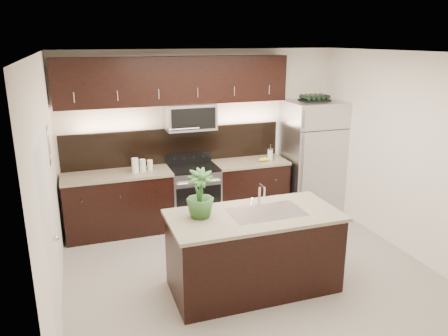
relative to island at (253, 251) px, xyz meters
name	(u,v)px	position (x,y,z in m)	size (l,w,h in m)	color
ground	(247,269)	(0.09, 0.40, -0.47)	(4.50, 4.50, 0.00)	gray
room_walls	(242,142)	(-0.02, 0.36, 1.22)	(4.52, 4.02, 2.71)	silver
counter_run	(181,196)	(-0.36, 2.09, 0.00)	(3.51, 0.65, 0.94)	black
upper_fixtures	(177,88)	(-0.34, 2.24, 1.67)	(3.49, 0.40, 1.66)	black
island	(253,251)	(0.00, 0.00, 0.00)	(1.96, 0.96, 0.94)	black
sink_faucet	(266,211)	(0.15, 0.01, 0.48)	(0.84, 0.50, 0.28)	silver
refrigerator	(311,156)	(1.89, 2.03, 0.46)	(0.90, 0.81, 1.87)	#B2B2B7
wine_rack	(315,98)	(1.89, 2.03, 1.45)	(0.46, 0.29, 0.11)	black
plant	(200,194)	(-0.60, 0.12, 0.74)	(0.31, 0.31, 0.55)	#274F1F
canisters	(141,165)	(-0.97, 2.07, 0.56)	(0.32, 0.15, 0.22)	silver
french_press	(270,154)	(1.13, 2.04, 0.56)	(0.09, 0.09, 0.26)	silver
bananas	(261,160)	(0.95, 2.01, 0.50)	(0.18, 0.14, 0.06)	yellow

